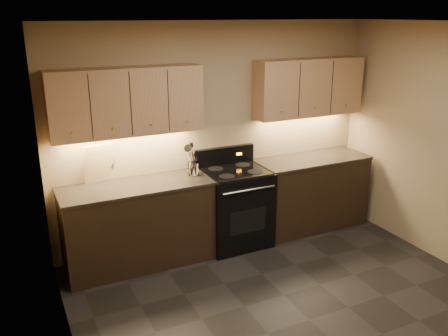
% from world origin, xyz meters
% --- Properties ---
extents(floor, '(4.00, 4.00, 0.00)m').
position_xyz_m(floor, '(0.00, 0.00, 0.00)').
color(floor, black).
rests_on(floor, ground).
extents(ceiling, '(4.00, 4.00, 0.00)m').
position_xyz_m(ceiling, '(0.00, 0.00, 2.60)').
color(ceiling, silver).
rests_on(ceiling, wall_back).
extents(wall_back, '(4.00, 0.04, 2.60)m').
position_xyz_m(wall_back, '(0.00, 2.00, 1.30)').
color(wall_back, '#9B865B').
rests_on(wall_back, ground).
extents(wall_left, '(0.04, 4.00, 2.60)m').
position_xyz_m(wall_left, '(-2.00, 0.00, 1.30)').
color(wall_left, '#9B865B').
rests_on(wall_left, ground).
extents(counter_left, '(1.62, 0.62, 0.93)m').
position_xyz_m(counter_left, '(-1.10, 1.70, 0.47)').
color(counter_left, black).
rests_on(counter_left, ground).
extents(counter_right, '(1.46, 0.62, 0.93)m').
position_xyz_m(counter_right, '(1.18, 1.70, 0.47)').
color(counter_right, black).
rests_on(counter_right, ground).
extents(stove, '(0.76, 0.68, 1.14)m').
position_xyz_m(stove, '(0.08, 1.68, 0.48)').
color(stove, black).
rests_on(stove, ground).
extents(upper_cab_left, '(1.60, 0.30, 0.70)m').
position_xyz_m(upper_cab_left, '(-1.10, 1.85, 1.80)').
color(upper_cab_left, tan).
rests_on(upper_cab_left, wall_back).
extents(upper_cab_right, '(1.44, 0.30, 0.70)m').
position_xyz_m(upper_cab_right, '(1.18, 1.85, 1.80)').
color(upper_cab_right, tan).
rests_on(upper_cab_right, wall_back).
extents(outlet_plate, '(0.08, 0.01, 0.12)m').
position_xyz_m(outlet_plate, '(-1.30, 1.99, 1.12)').
color(outlet_plate, '#B2B5BA').
rests_on(outlet_plate, wall_back).
extents(utensil_crock, '(0.14, 0.14, 0.15)m').
position_xyz_m(utensil_crock, '(-0.42, 1.74, 1.00)').
color(utensil_crock, white).
rests_on(utensil_crock, counter_left).
extents(cutting_board, '(0.35, 0.16, 0.42)m').
position_xyz_m(cutting_board, '(-1.42, 1.96, 1.14)').
color(cutting_board, tan).
rests_on(cutting_board, counter_left).
extents(wooden_spoon, '(0.10, 0.13, 0.30)m').
position_xyz_m(wooden_spoon, '(-0.46, 1.73, 1.09)').
color(wooden_spoon, tan).
rests_on(wooden_spoon, utensil_crock).
extents(black_spoon, '(0.09, 0.17, 0.31)m').
position_xyz_m(black_spoon, '(-0.44, 1.75, 1.10)').
color(black_spoon, black).
rests_on(black_spoon, utensil_crock).
extents(black_turner, '(0.09, 0.19, 0.37)m').
position_xyz_m(black_turner, '(-0.40, 1.72, 1.13)').
color(black_turner, black).
rests_on(black_turner, utensil_crock).
extents(steel_skimmer, '(0.18, 0.11, 0.35)m').
position_xyz_m(steel_skimmer, '(-0.40, 1.74, 1.11)').
color(steel_skimmer, silver).
rests_on(steel_skimmer, utensil_crock).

